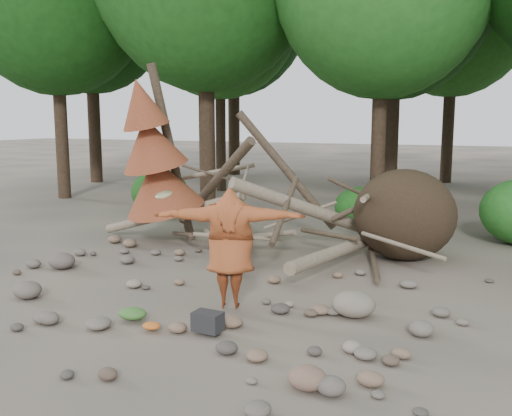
% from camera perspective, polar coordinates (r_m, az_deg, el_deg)
% --- Properties ---
extents(ground, '(120.00, 120.00, 0.00)m').
position_cam_1_polar(ground, '(9.74, -5.33, -9.32)').
color(ground, '#514C44').
rests_on(ground, ground).
extents(deadfall_pile, '(8.55, 5.24, 3.30)m').
position_cam_1_polar(deadfall_pile, '(12.75, 11.98, -0.70)').
color(deadfall_pile, '#332619').
rests_on(deadfall_pile, ground).
extents(dead_conifer, '(2.06, 2.16, 4.35)m').
position_cam_1_polar(dead_conifer, '(13.79, -10.10, 4.93)').
color(dead_conifer, '#4C3F30').
rests_on(dead_conifer, ground).
extents(bush_left, '(1.80, 1.80, 1.44)m').
position_cam_1_polar(bush_left, '(18.41, -9.62, 1.57)').
color(bush_left, '#174D14').
rests_on(bush_left, ground).
extents(bush_mid, '(1.40, 1.40, 1.12)m').
position_cam_1_polar(bush_mid, '(16.50, 10.28, 0.15)').
color(bush_mid, '#20621C').
rests_on(bush_mid, ground).
extents(frisbee_thrower, '(2.57, 1.35, 1.92)m').
position_cam_1_polar(frisbee_thrower, '(8.98, -2.61, -3.99)').
color(frisbee_thrower, '#954521').
rests_on(frisbee_thrower, ground).
extents(backpack, '(0.43, 0.30, 0.27)m').
position_cam_1_polar(backpack, '(8.29, -4.85, -11.63)').
color(backpack, black).
rests_on(backpack, ground).
extents(cloth_green, '(0.44, 0.37, 0.17)m').
position_cam_1_polar(cloth_green, '(8.96, -12.24, -10.57)').
color(cloth_green, '#386A2A').
rests_on(cloth_green, ground).
extents(cloth_orange, '(0.27, 0.22, 0.10)m').
position_cam_1_polar(cloth_orange, '(8.51, -10.41, -11.82)').
color(cloth_orange, '#C05D20').
rests_on(cloth_orange, ground).
extents(boulder_front_left, '(0.50, 0.45, 0.30)m').
position_cam_1_polar(boulder_front_left, '(10.57, -21.91, -7.61)').
color(boulder_front_left, '#635A53').
rests_on(boulder_front_left, ground).
extents(boulder_front_right, '(0.46, 0.41, 0.27)m').
position_cam_1_polar(boulder_front_right, '(6.77, 5.14, -16.55)').
color(boulder_front_right, '#7C5D4D').
rests_on(boulder_front_right, ground).
extents(boulder_mid_right, '(0.67, 0.60, 0.40)m').
position_cam_1_polar(boulder_mid_right, '(9.08, 9.75, -9.46)').
color(boulder_mid_right, gray).
rests_on(boulder_mid_right, ground).
extents(boulder_mid_left, '(0.56, 0.50, 0.34)m').
position_cam_1_polar(boulder_mid_left, '(12.35, -18.87, -5.02)').
color(boulder_mid_left, '#5C534D').
rests_on(boulder_mid_left, ground).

